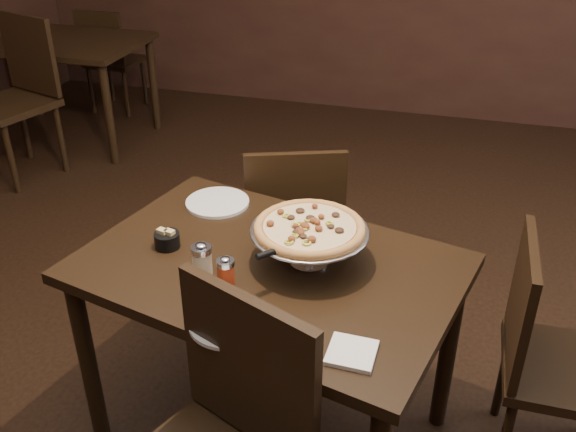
# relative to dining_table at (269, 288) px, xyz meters

# --- Properties ---
(room) EXTENTS (6.04, 7.04, 2.84)m
(room) POSITION_rel_dining_table_xyz_m (0.02, -0.01, 0.76)
(room) COLOR black
(room) RESTS_ON ground
(dining_table) EXTENTS (1.33, 1.04, 0.74)m
(dining_table) POSITION_rel_dining_table_xyz_m (0.00, 0.00, 0.00)
(dining_table) COLOR black
(dining_table) RESTS_ON ground
(background_table) EXTENTS (1.17, 0.78, 0.73)m
(background_table) POSITION_rel_dining_table_xyz_m (-2.25, 2.28, -0.00)
(background_table) COLOR black
(background_table) RESTS_ON ground
(pizza_stand) EXTENTS (0.37, 0.37, 0.15)m
(pizza_stand) POSITION_rel_dining_table_xyz_m (0.12, 0.04, 0.22)
(pizza_stand) COLOR #BBBBC2
(pizza_stand) RESTS_ON dining_table
(parmesan_shaker) EXTENTS (0.06, 0.06, 0.11)m
(parmesan_shaker) POSITION_rel_dining_table_xyz_m (-0.18, -0.11, 0.15)
(parmesan_shaker) COLOR beige
(parmesan_shaker) RESTS_ON dining_table
(pepper_flake_shaker) EXTENTS (0.05, 0.05, 0.10)m
(pepper_flake_shaker) POSITION_rel_dining_table_xyz_m (-0.09, -0.14, 0.14)
(pepper_flake_shaker) COLOR #9C180E
(pepper_flake_shaker) RESTS_ON dining_table
(packet_caddy) EXTENTS (0.08, 0.08, 0.07)m
(packet_caddy) POSITION_rel_dining_table_xyz_m (-0.35, 0.00, 0.12)
(packet_caddy) COLOR black
(packet_caddy) RESTS_ON dining_table
(napkin_stack) EXTENTS (0.13, 0.13, 0.01)m
(napkin_stack) POSITION_rel_dining_table_xyz_m (0.33, -0.35, 0.10)
(napkin_stack) COLOR white
(napkin_stack) RESTS_ON dining_table
(plate_left) EXTENTS (0.23, 0.23, 0.01)m
(plate_left) POSITION_rel_dining_table_xyz_m (-0.30, 0.33, 0.10)
(plate_left) COLOR silver
(plate_left) RESTS_ON dining_table
(plate_near) EXTENTS (0.23, 0.23, 0.01)m
(plate_near) POSITION_rel_dining_table_xyz_m (-0.01, -0.31, 0.10)
(plate_near) COLOR silver
(plate_near) RESTS_ON dining_table
(serving_spatula) EXTENTS (0.17, 0.17, 0.02)m
(serving_spatula) POSITION_rel_dining_table_xyz_m (0.06, -0.11, 0.22)
(serving_spatula) COLOR #BBBBC2
(serving_spatula) RESTS_ON pizza_stand
(chair_far) EXTENTS (0.52, 0.52, 0.87)m
(chair_far) POSITION_rel_dining_table_xyz_m (-0.10, 0.67, -0.17)
(chair_far) COLOR black
(chair_far) RESTS_ON ground
(chair_side) EXTENTS (0.40, 0.40, 0.85)m
(chair_side) POSITION_rel_dining_table_xyz_m (0.90, 0.14, -0.17)
(chair_side) COLOR black
(chair_side) RESTS_ON ground
(bg_chair_far) EXTENTS (0.39, 0.39, 0.83)m
(bg_chair_far) POSITION_rel_dining_table_xyz_m (-2.21, 2.86, -0.19)
(bg_chair_far) COLOR black
(bg_chair_far) RESTS_ON ground
(bg_chair_near) EXTENTS (0.59, 0.59, 1.00)m
(bg_chair_near) POSITION_rel_dining_table_xyz_m (-2.19, 1.69, -0.09)
(bg_chair_near) COLOR black
(bg_chair_near) RESTS_ON ground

